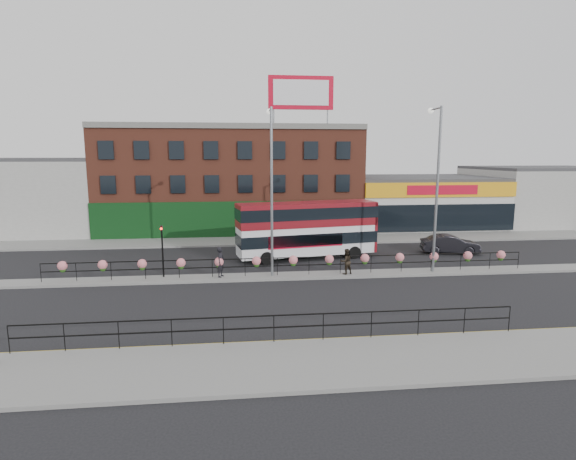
{
  "coord_description": "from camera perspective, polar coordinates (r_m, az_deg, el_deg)",
  "views": [
    {
      "loc": [
        -3.29,
        -27.08,
        7.53
      ],
      "look_at": [
        0.0,
        3.0,
        2.5
      ],
      "focal_mm": 28.0,
      "sensor_mm": 36.0,
      "label": 1
    }
  ],
  "objects": [
    {
      "name": "lamp_column_east",
      "position": [
        29.89,
        18.28,
        6.64
      ],
      "size": [
        0.37,
        1.83,
        10.41
      ],
      "color": "slate",
      "rests_on": "median"
    },
    {
      "name": "double_decker_bus",
      "position": [
        32.96,
        2.51,
        0.75
      ],
      "size": [
        10.57,
        4.27,
        4.16
      ],
      "color": "white",
      "rests_on": "ground"
    },
    {
      "name": "median_railing",
      "position": [
        28.04,
        0.67,
        -3.93
      ],
      "size": [
        30.04,
        0.56,
        1.23
      ],
      "color": "black",
      "rests_on": "median"
    },
    {
      "name": "lamp_column_west",
      "position": [
        27.38,
        -2.14,
        6.69
      ],
      "size": [
        0.37,
        1.8,
        10.24
      ],
      "color": "slate",
      "rests_on": "median"
    },
    {
      "name": "pedestrian_a",
      "position": [
        27.88,
        -8.55,
        -4.02
      ],
      "size": [
        0.99,
        0.92,
        1.88
      ],
      "primitive_type": "imported",
      "rotation": [
        0.0,
        0.0,
        1.19
      ],
      "color": "black",
      "rests_on": "median"
    },
    {
      "name": "brick_building",
      "position": [
        47.11,
        -7.14,
        6.44
      ],
      "size": [
        25.0,
        12.21,
        10.3
      ],
      "color": "brown",
      "rests_on": "ground"
    },
    {
      "name": "median",
      "position": [
        28.28,
        0.66,
        -5.85
      ],
      "size": [
        60.0,
        1.6,
        0.15
      ],
      "primitive_type": "cube",
      "color": "gray",
      "rests_on": "ground"
    },
    {
      "name": "supermarket",
      "position": [
        51.02,
        16.04,
        3.58
      ],
      "size": [
        15.0,
        12.25,
        5.3
      ],
      "color": "silver",
      "rests_on": "ground"
    },
    {
      "name": "south_pavement",
      "position": [
        17.14,
        5.69,
        -16.38
      ],
      "size": [
        60.0,
        4.0,
        0.15
      ],
      "primitive_type": "cube",
      "color": "gray",
      "rests_on": "ground"
    },
    {
      "name": "billboard",
      "position": [
        42.84,
        1.65,
        17.01
      ],
      "size": [
        6.0,
        0.29,
        4.4
      ],
      "color": "red",
      "rests_on": "brick_building"
    },
    {
      "name": "pedestrian_b",
      "position": [
        28.49,
        7.38,
        -3.98
      ],
      "size": [
        1.13,
        1.05,
        1.62
      ],
      "primitive_type": "imported",
      "rotation": [
        0.0,
        0.0,
        3.44
      ],
      "color": "black",
      "rests_on": "median"
    },
    {
      "name": "yellow_line_inner",
      "position": [
        19.22,
        4.24,
        -13.63
      ],
      "size": [
        60.0,
        0.1,
        0.01
      ],
      "primitive_type": "cube",
      "color": "gold",
      "rests_on": "ground"
    },
    {
      "name": "car",
      "position": [
        37.08,
        19.89,
        -1.71
      ],
      "size": [
        3.09,
        4.92,
        1.44
      ],
      "primitive_type": "imported",
      "rotation": [
        0.0,
        0.0,
        1.39
      ],
      "color": "black",
      "rests_on": "ground"
    },
    {
      "name": "ground",
      "position": [
        28.3,
        0.66,
        -5.99
      ],
      "size": [
        120.0,
        120.0,
        0.0
      ],
      "primitive_type": "plane",
      "color": "black",
      "rests_on": "ground"
    },
    {
      "name": "warehouse_east",
      "position": [
        58.26,
        29.61,
        3.9
      ],
      "size": [
        14.5,
        12.0,
        6.3
      ],
      "color": "#A7A7A2",
      "rests_on": "ground"
    },
    {
      "name": "warehouse_west",
      "position": [
        51.68,
        -30.22,
        3.85
      ],
      "size": [
        15.5,
        12.0,
        7.3
      ],
      "color": "#A7A7A2",
      "rests_on": "ground"
    },
    {
      "name": "traffic_light_median",
      "position": [
        28.33,
        -15.71,
        -1.21
      ],
      "size": [
        0.15,
        0.28,
        3.65
      ],
      "color": "black",
      "rests_on": "median"
    },
    {
      "name": "north_pavement",
      "position": [
        39.92,
        -1.41,
        -1.33
      ],
      "size": [
        60.0,
        4.0,
        0.15
      ],
      "primitive_type": "cube",
      "color": "gray",
      "rests_on": "ground"
    },
    {
      "name": "south_railing",
      "position": [
        18.25,
        -1.81,
        -11.65
      ],
      "size": [
        20.04,
        0.05,
        1.12
      ],
      "color": "black",
      "rests_on": "south_pavement"
    },
    {
      "name": "yellow_line_outer",
      "position": [
        19.06,
        4.34,
        -13.84
      ],
      "size": [
        60.0,
        0.1,
        0.01
      ],
      "primitive_type": "cube",
      "color": "gold",
      "rests_on": "ground"
    }
  ]
}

